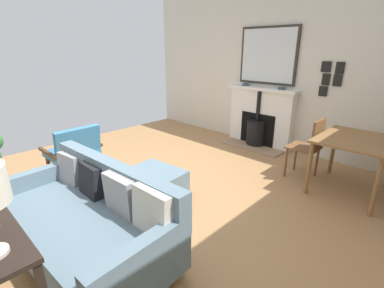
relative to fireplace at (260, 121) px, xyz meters
name	(u,v)px	position (x,y,z in m)	size (l,w,h in m)	color
ground_plane	(141,197)	(2.80, 0.00, -0.48)	(5.98, 5.70, 0.01)	#A87A4C
wall_left	(269,68)	(-0.19, 0.00, 0.97)	(0.12, 5.70, 2.89)	beige
fireplace	(260,121)	(0.00, 0.00, 0.00)	(0.57, 1.35, 1.10)	#9E7A5B
mirror_over_mantel	(268,56)	(-0.10, 0.00, 1.18)	(0.04, 1.11, 1.00)	#2D2823
mantel_bowl_near	(246,85)	(-0.01, -0.37, 0.65)	(0.13, 0.13, 0.04)	#334C56
mantel_bowl_far	(282,88)	(-0.01, 0.37, 0.65)	(0.13, 0.13, 0.04)	#334C56
sofa	(88,219)	(3.70, 0.47, -0.13)	(0.99, 1.88, 0.79)	#B2B2B7
ottoman	(152,183)	(2.72, 0.15, -0.25)	(0.69, 0.73, 0.37)	#B2B2B7
armchair_accent	(74,149)	(3.13, -1.05, -0.01)	(0.69, 0.61, 0.81)	#4C3321
dining_table	(355,146)	(0.82, 1.83, 0.16)	(0.98, 0.83, 0.73)	olive
dining_chair_near_fireplace	(310,144)	(0.82, 1.28, 0.05)	(0.40, 0.40, 0.89)	brown
photo_gallery_row	(330,77)	(-0.12, 1.11, 0.89)	(0.02, 0.34, 0.54)	black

